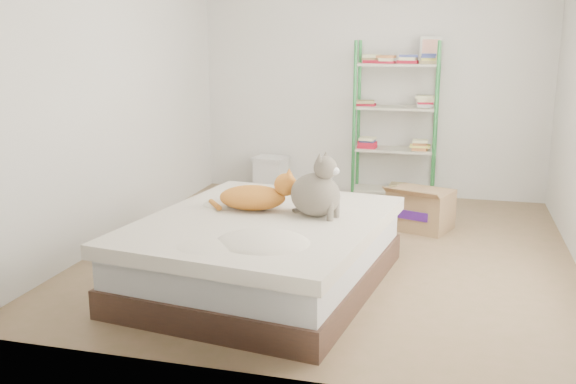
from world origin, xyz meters
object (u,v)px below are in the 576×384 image
(orange_cat, at_px, (252,194))
(white_bin, at_px, (271,174))
(shelf_unit, at_px, (396,116))
(grey_cat, at_px, (315,185))
(cardboard_box, at_px, (421,209))
(bed, at_px, (264,252))

(orange_cat, bearing_deg, white_bin, 92.97)
(orange_cat, xyz_separation_m, shelf_unit, (0.79, 2.57, 0.30))
(grey_cat, distance_m, white_bin, 2.85)
(white_bin, bearing_deg, shelf_unit, 1.28)
(cardboard_box, bearing_deg, bed, -100.87)
(bed, xyz_separation_m, orange_cat, (-0.14, 0.19, 0.36))
(bed, bearing_deg, cardboard_box, 67.31)
(shelf_unit, height_order, white_bin, shelf_unit)
(shelf_unit, bearing_deg, orange_cat, -107.08)
(grey_cat, height_order, shelf_unit, shelf_unit)
(grey_cat, xyz_separation_m, shelf_unit, (0.31, 2.62, 0.20))
(bed, xyz_separation_m, grey_cat, (0.34, 0.14, 0.47))
(cardboard_box, bearing_deg, white_bin, 168.93)
(orange_cat, bearing_deg, grey_cat, -16.49)
(cardboard_box, bearing_deg, grey_cat, -93.31)
(orange_cat, height_order, grey_cat, grey_cat)
(grey_cat, xyz_separation_m, cardboard_box, (0.66, 1.55, -0.53))
(grey_cat, bearing_deg, white_bin, 37.55)
(orange_cat, distance_m, grey_cat, 0.49)
(orange_cat, relative_size, grey_cat, 1.29)
(cardboard_box, distance_m, white_bin, 2.03)
(grey_cat, distance_m, shelf_unit, 2.65)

